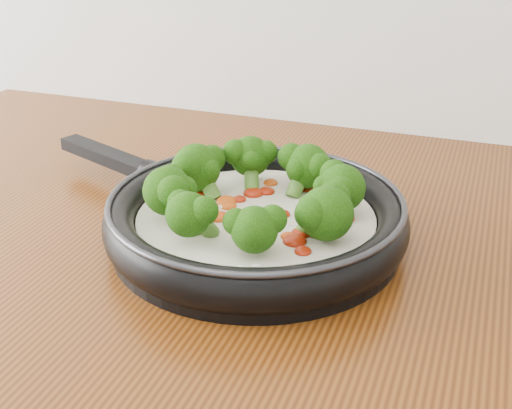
% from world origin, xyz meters
% --- Properties ---
extents(skillet, '(0.58, 0.46, 0.10)m').
position_xyz_m(skillet, '(-0.08, 1.04, 0.94)').
color(skillet, black).
rests_on(skillet, counter).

